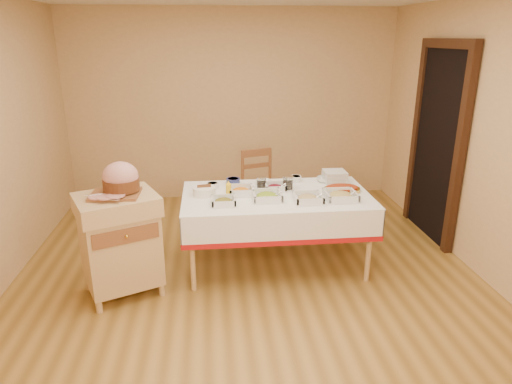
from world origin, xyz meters
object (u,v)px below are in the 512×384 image
Objects in this scene: mustard_bottle at (229,190)px; bread_basket at (204,191)px; ham_on_board at (120,181)px; preserve_jar_right at (288,183)px; dining_table at (276,210)px; butcher_cart at (120,239)px; dining_chair at (261,188)px; plate_stack at (335,177)px; preserve_jar_left at (261,183)px; brass_platter at (342,189)px.

bread_basket is at bearing 161.26° from mustard_bottle.
ham_on_board reaches higher than preserve_jar_right.
bread_basket is (-0.23, 0.08, -0.03)m from mustard_bottle.
preserve_jar_right reaches higher than bread_basket.
ham_on_board is (-1.40, -0.36, 0.46)m from dining_table.
dining_chair reaches higher than butcher_cart.
preserve_jar_right is (0.14, 0.15, 0.22)m from dining_table.
dining_chair is 1.04m from plate_stack.
butcher_cart is at bearing -149.13° from bread_basket.
preserve_jar_left is 0.55× the size of plate_stack.
dining_chair is at bearing 134.98° from plate_stack.
mustard_bottle reaches higher than plate_stack.
mustard_bottle reaches higher than dining_table.
plate_stack is at bearing 16.97° from mustard_bottle.
plate_stack is at bearing 18.65° from butcher_cart.
bread_basket is at bearing 178.75° from brass_platter.
dining_table is 0.77m from plate_stack.
bread_basket is 1.39m from plate_stack.
bread_basket is at bearing -168.96° from plate_stack.
dining_table is 14.70× the size of preserve_jar_left.
preserve_jar_left is at bearing 168.35° from brass_platter.
ham_on_board is (0.04, 0.03, 0.53)m from butcher_cart.
mustard_bottle is 0.72× the size of plate_stack.
dining_chair is 7.58× the size of preserve_jar_left.
ham_on_board is at bearing -161.84° from plate_stack.
ham_on_board is 1.17× the size of brass_platter.
preserve_jar_left reaches higher than brass_platter.
butcher_cart reaches higher than plate_stack.
dining_chair is 0.90m from preserve_jar_left.
mustard_bottle is at bearing 19.58° from ham_on_board.
bread_basket is at bearing -167.03° from preserve_jar_left.
preserve_jar_left is at bearing 23.08° from ham_on_board.
dining_table is at bearing -4.33° from bread_basket.
ham_on_board is 2.19m from plate_stack.
dining_table is at bearing -154.38° from plate_stack.
ham_on_board is 2.11m from brass_platter.
dining_chair is at bearing 45.19° from ham_on_board.
brass_platter is at bearing 2.50° from mustard_bottle.
preserve_jar_right is at bearing 6.81° from bread_basket.
dining_table is 0.73m from bread_basket.
preserve_jar_left is 0.76× the size of mustard_bottle.
dining_chair is 0.94m from preserve_jar_right.
mustard_bottle is 0.74× the size of bread_basket.
plate_stack is (0.67, 0.32, 0.22)m from dining_table.
butcher_cart is 2.00m from dining_chair.
preserve_jar_right is at bearing 166.05° from brass_platter.
plate_stack is 0.61× the size of brass_platter.
ham_on_board is at bearing -160.42° from mustard_bottle.
dining_table is 0.30m from preserve_jar_right.
preserve_jar_left is at bearing 23.65° from butcher_cart.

